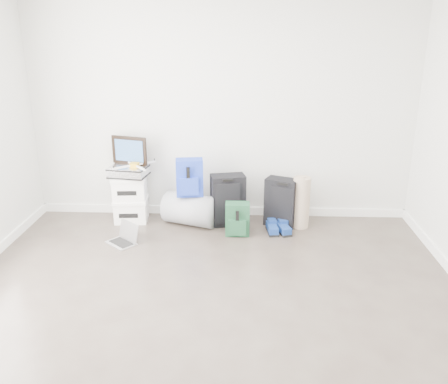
{
  "coord_description": "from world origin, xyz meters",
  "views": [
    {
      "loc": [
        0.28,
        -3.0,
        2.22
      ],
      "look_at": [
        0.06,
        1.9,
        0.5
      ],
      "focal_mm": 38.0,
      "sensor_mm": 36.0,
      "label": 1
    }
  ],
  "objects_px": {
    "briefcase": "(129,171)",
    "duffel_bag": "(191,209)",
    "laptop": "(124,238)",
    "carry_on": "(281,202)",
    "large_suitcase": "(228,200)",
    "boxes_stack": "(130,199)"
  },
  "relations": [
    {
      "from": "briefcase",
      "to": "duffel_bag",
      "type": "height_order",
      "value": "briefcase"
    },
    {
      "from": "briefcase",
      "to": "carry_on",
      "type": "relative_size",
      "value": 0.74
    },
    {
      "from": "duffel_bag",
      "to": "carry_on",
      "type": "relative_size",
      "value": 1.07
    },
    {
      "from": "briefcase",
      "to": "duffel_bag",
      "type": "bearing_deg",
      "value": 2.29
    },
    {
      "from": "duffel_bag",
      "to": "carry_on",
      "type": "bearing_deg",
      "value": 21.62
    },
    {
      "from": "briefcase",
      "to": "large_suitcase",
      "type": "xyz_separation_m",
      "value": [
        1.16,
        -0.05,
        -0.32
      ]
    },
    {
      "from": "duffel_bag",
      "to": "laptop",
      "type": "distance_m",
      "value": 0.87
    },
    {
      "from": "briefcase",
      "to": "large_suitcase",
      "type": "height_order",
      "value": "briefcase"
    },
    {
      "from": "duffel_bag",
      "to": "carry_on",
      "type": "xyz_separation_m",
      "value": [
        1.06,
        0.02,
        0.1
      ]
    },
    {
      "from": "large_suitcase",
      "to": "carry_on",
      "type": "bearing_deg",
      "value": -13.39
    },
    {
      "from": "boxes_stack",
      "to": "duffel_bag",
      "type": "height_order",
      "value": "boxes_stack"
    },
    {
      "from": "duffel_bag",
      "to": "laptop",
      "type": "height_order",
      "value": "duffel_bag"
    },
    {
      "from": "carry_on",
      "to": "large_suitcase",
      "type": "bearing_deg",
      "value": -156.36
    },
    {
      "from": "boxes_stack",
      "to": "carry_on",
      "type": "relative_size",
      "value": 0.99
    },
    {
      "from": "briefcase",
      "to": "duffel_bag",
      "type": "relative_size",
      "value": 0.69
    },
    {
      "from": "large_suitcase",
      "to": "laptop",
      "type": "relative_size",
      "value": 1.59
    },
    {
      "from": "laptop",
      "to": "boxes_stack",
      "type": "bearing_deg",
      "value": 137.64
    },
    {
      "from": "briefcase",
      "to": "laptop",
      "type": "height_order",
      "value": "briefcase"
    },
    {
      "from": "boxes_stack",
      "to": "briefcase",
      "type": "distance_m",
      "value": 0.34
    },
    {
      "from": "laptop",
      "to": "carry_on",
      "type": "bearing_deg",
      "value": 60.06
    },
    {
      "from": "briefcase",
      "to": "large_suitcase",
      "type": "bearing_deg",
      "value": 5.77
    },
    {
      "from": "briefcase",
      "to": "duffel_bag",
      "type": "distance_m",
      "value": 0.85
    }
  ]
}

